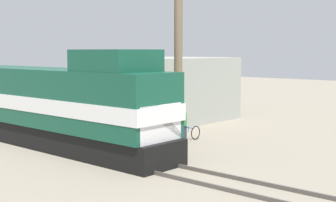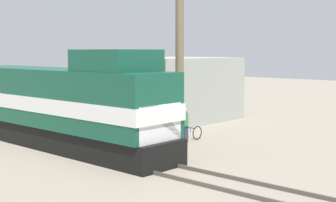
# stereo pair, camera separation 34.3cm
# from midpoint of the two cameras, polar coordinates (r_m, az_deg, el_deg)

# --- Properties ---
(ground_plane) EXTENTS (120.00, 120.00, 0.00)m
(ground_plane) POSITION_cam_midpoint_polar(r_m,az_deg,el_deg) (22.23, -9.37, -6.23)
(ground_plane) COLOR gray
(rail_near) EXTENTS (0.08, 34.44, 0.15)m
(rail_near) POSITION_cam_midpoint_polar(r_m,az_deg,el_deg) (21.79, -10.86, -6.31)
(rail_near) COLOR #4C4742
(rail_near) RESTS_ON ground_plane
(rail_far) EXTENTS (0.08, 34.44, 0.15)m
(rail_far) POSITION_cam_midpoint_polar(r_m,az_deg,el_deg) (22.66, -7.95, -5.78)
(rail_far) COLOR #4C4742
(rail_far) RESTS_ON ground_plane
(locomotive) EXTENTS (2.87, 14.56, 4.79)m
(locomotive) POSITION_cam_midpoint_polar(r_m,az_deg,el_deg) (23.37, -12.31, -0.52)
(locomotive) COLOR black
(locomotive) RESTS_ON ground_plane
(utility_pole) EXTENTS (1.80, 0.42, 10.53)m
(utility_pole) POSITION_cam_midpoint_polar(r_m,az_deg,el_deg) (23.48, 1.85, 7.57)
(utility_pole) COLOR #726047
(utility_pole) RESTS_ON ground_plane
(vendor_umbrella) EXTENTS (2.26, 2.26, 2.41)m
(vendor_umbrella) POSITION_cam_midpoint_polar(r_m,az_deg,el_deg) (26.87, -2.32, 0.61)
(vendor_umbrella) COLOR #4C4C4C
(vendor_umbrella) RESTS_ON ground_plane
(billboard_sign) EXTENTS (1.84, 0.12, 3.45)m
(billboard_sign) POSITION_cam_midpoint_polar(r_m,az_deg,el_deg) (31.29, -5.19, 2.03)
(billboard_sign) COLOR #595959
(billboard_sign) RESTS_ON ground_plane
(shrub_cluster) EXTENTS (0.90, 0.90, 0.90)m
(shrub_cluster) POSITION_cam_midpoint_polar(r_m,az_deg,el_deg) (26.85, -0.21, -3.04)
(shrub_cluster) COLOR #388C38
(shrub_cluster) RESTS_ON ground_plane
(person_bystander) EXTENTS (0.34, 0.34, 1.80)m
(person_bystander) POSITION_cam_midpoint_polar(r_m,az_deg,el_deg) (24.27, 2.49, -2.76)
(person_bystander) COLOR #2D3347
(person_bystander) RESTS_ON ground_plane
(bicycle) EXTENTS (0.77, 1.57, 0.74)m
(bicycle) POSITION_cam_midpoint_polar(r_m,az_deg,el_deg) (25.54, 2.67, -3.68)
(bicycle) COLOR black
(bicycle) RESTS_ON ground_plane
(building_block_distant) EXTENTS (8.22, 6.78, 4.27)m
(building_block_distant) POSITION_cam_midpoint_polar(r_m,az_deg,el_deg) (32.11, 0.48, 1.50)
(building_block_distant) COLOR #999E93
(building_block_distant) RESTS_ON ground_plane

